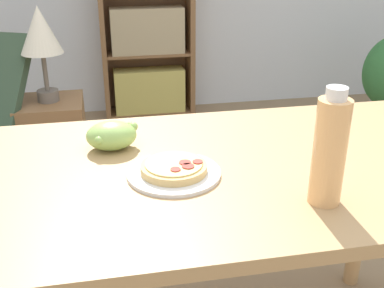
% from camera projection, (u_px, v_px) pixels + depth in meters
% --- Properties ---
extents(dining_table, '(1.38, 0.81, 0.78)m').
position_uv_depth(dining_table, '(234.00, 197.00, 1.33)').
color(dining_table, tan).
rests_on(dining_table, ground_plane).
extents(pizza_on_plate, '(0.24, 0.24, 0.04)m').
position_uv_depth(pizza_on_plate, '(174.00, 170.00, 1.23)').
color(pizza_on_plate, white).
rests_on(pizza_on_plate, dining_table).
extents(grape_bunch, '(0.15, 0.12, 0.08)m').
position_uv_depth(grape_bunch, '(112.00, 135.00, 1.37)').
color(grape_bunch, '#93BC5B').
rests_on(grape_bunch, dining_table).
extents(drink_bottle, '(0.07, 0.07, 0.28)m').
position_uv_depth(drink_bottle, '(329.00, 150.00, 1.06)').
color(drink_bottle, '#EFB270').
rests_on(drink_bottle, dining_table).
extents(bookshelf, '(0.70, 0.25, 1.44)m').
position_uv_depth(bookshelf, '(147.00, 27.00, 3.60)').
color(bookshelf, brown).
rests_on(bookshelf, ground_plane).
extents(side_table, '(0.34, 0.34, 0.54)m').
position_uv_depth(side_table, '(55.00, 148.00, 2.61)').
color(side_table, brown).
rests_on(side_table, ground_plane).
extents(table_lamp, '(0.21, 0.21, 0.48)m').
position_uv_depth(table_lamp, '(40.00, 35.00, 2.36)').
color(table_lamp, '#665B51').
rests_on(table_lamp, side_table).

